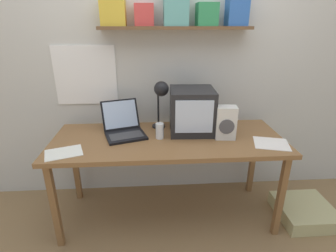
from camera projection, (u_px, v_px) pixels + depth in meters
name	position (u px, v px, depth m)	size (l,w,h in m)	color
ground_plane	(168.00, 213.00, 2.33)	(12.00, 12.00, 0.00)	olive
back_wall	(165.00, 56.00, 2.27)	(5.60, 0.24, 2.60)	beige
corner_desk	(168.00, 145.00, 2.08)	(1.80, 0.70, 0.74)	brown
crt_monitor	(192.00, 111.00, 2.12)	(0.36, 0.37, 0.36)	#232326
laptop	(123.00, 126.00, 2.12)	(0.39, 0.42, 0.25)	black
desk_lamp	(161.00, 93.00, 2.10)	(0.14, 0.18, 0.41)	black
juice_glass	(160.00, 132.00, 2.03)	(0.06, 0.06, 0.12)	white
space_heater	(226.00, 123.00, 2.01)	(0.16, 0.12, 0.26)	silver
loose_paper_near_monitor	(271.00, 144.00, 1.96)	(0.30, 0.28, 0.00)	white
printed_handout	(64.00, 153.00, 1.82)	(0.29, 0.25, 0.00)	white
floor_cushion	(304.00, 211.00, 2.27)	(0.45, 0.45, 0.12)	#BFB981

